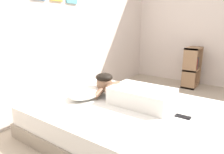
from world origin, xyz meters
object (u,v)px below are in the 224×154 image
Objects in this scene: cell_phone at (183,117)px; bed at (131,122)px; coffee_cup at (111,95)px; pillow at (88,92)px; person_lying at (130,92)px; bookshelf at (192,66)px.

bed is at bearing 97.76° from cell_phone.
bed is 0.39m from coffee_cup.
pillow is 0.57× the size of person_lying.
person_lying reaches higher than pillow.
bookshelf is at bearing -3.54° from person_lying.
bookshelf is (2.12, -0.36, 0.01)m from coffee_cup.
bookshelf is (2.14, 0.47, 0.05)m from cell_phone.
pillow is at bearing 95.59° from cell_phone.
person_lying is (0.16, -0.48, 0.05)m from pillow.
bookshelf is at bearing -9.61° from coffee_cup.
coffee_cup is at bearing 170.39° from bookshelf.
bed is at bearing -105.84° from coffee_cup.
bookshelf reaches higher than person_lying.
person_lying reaches higher than bed.
cell_phone is (0.10, -1.07, -0.05)m from pillow.
bed is 16.55× the size of coffee_cup.
cell_phone is at bearing -167.72° from bookshelf.
pillow is 0.69× the size of bookshelf.
bookshelf is at bearing -15.07° from pillow.
coffee_cup is (0.09, 0.31, 0.21)m from bed.
cell_phone reaches higher than bed.
bed is at bearing 178.80° from bookshelf.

